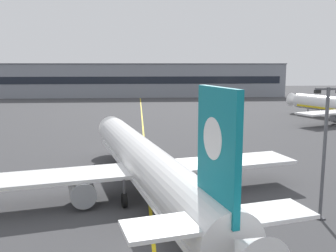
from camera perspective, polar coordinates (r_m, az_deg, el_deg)
The scene contains 5 objects.
ground_plane at distance 28.02m, azimuth -2.76°, elevation -18.02°, with size 400.00×400.00×0.00m, color #3D3D3F.
taxiway_centreline at distance 56.38m, azimuth -3.47°, elevation -3.90°, with size 0.30×180.00×0.01m, color yellow.
airliner_foreground at distance 36.58m, azimuth -3.24°, elevation -5.75°, with size 32.22×40.97×11.65m.
apron_lamp_post at distance 33.53m, azimuth 22.54°, elevation -3.54°, with size 2.24×0.90×11.05m.
terminal_building at distance 152.78m, azimuth -5.80°, elevation 6.91°, with size 123.81×12.40×13.29m.
Camera 1 is at (-0.48, -24.90, 12.85)m, focal length 40.35 mm.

